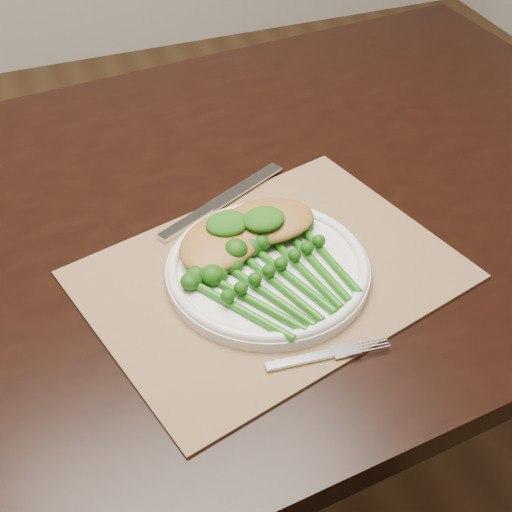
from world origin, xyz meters
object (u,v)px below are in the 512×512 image
object	(u,v)px
chicken_fillet_left	(223,239)
broccolini_bundle	(287,282)
placemat	(271,275)
dinner_plate	(268,268)
dining_table	(194,385)

from	to	relation	value
chicken_fillet_left	broccolini_bundle	xyz separation A→B (m)	(0.05, -0.10, -0.01)
placemat	chicken_fillet_left	xyz separation A→B (m)	(-0.05, 0.05, 0.03)
chicken_fillet_left	broccolini_bundle	size ratio (longest dim) A/B	0.60
broccolini_bundle	dinner_plate	bearing A→B (deg)	82.06
chicken_fillet_left	broccolini_bundle	bearing A→B (deg)	-96.73
chicken_fillet_left	broccolini_bundle	world-z (taller)	chicken_fillet_left
chicken_fillet_left	dining_table	bearing A→B (deg)	75.51
placemat	chicken_fillet_left	distance (m)	0.08
dining_table	chicken_fillet_left	size ratio (longest dim) A/B	12.08
dining_table	dinner_plate	world-z (taller)	dinner_plate
chicken_fillet_left	dinner_plate	bearing A→B (deg)	-87.58
broccolini_bundle	placemat	bearing A→B (deg)	75.93
broccolini_bundle	dining_table	bearing A→B (deg)	93.51
placemat	dinner_plate	distance (m)	0.01
dinner_plate	chicken_fillet_left	world-z (taller)	chicken_fillet_left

